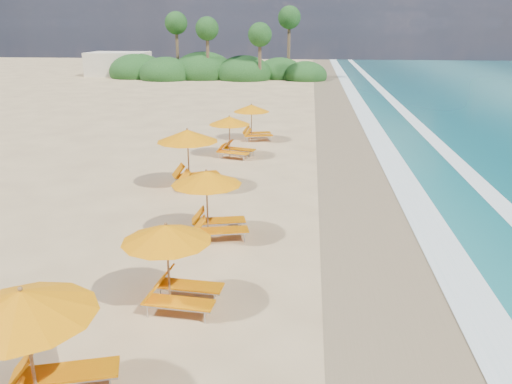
% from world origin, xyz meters
% --- Properties ---
extents(ground, '(160.00, 160.00, 0.00)m').
position_xyz_m(ground, '(0.00, 0.00, 0.00)').
color(ground, tan).
rests_on(ground, ground).
extents(wet_sand, '(4.00, 160.00, 0.01)m').
position_xyz_m(wet_sand, '(4.00, 0.00, 0.01)').
color(wet_sand, '#836D4E').
rests_on(wet_sand, ground).
extents(surf_foam, '(4.00, 160.00, 0.01)m').
position_xyz_m(surf_foam, '(6.70, 0.00, 0.03)').
color(surf_foam, white).
rests_on(surf_foam, ground).
extents(station_1, '(2.94, 2.87, 2.33)m').
position_xyz_m(station_1, '(-2.61, -8.37, 1.31)').
color(station_1, olive).
rests_on(station_1, ground).
extents(station_2, '(2.32, 2.18, 2.04)m').
position_xyz_m(station_2, '(-1.33, -4.87, 1.14)').
color(station_2, olive).
rests_on(station_2, ground).
extents(station_3, '(2.62, 2.53, 2.13)m').
position_xyz_m(station_3, '(-1.23, -0.77, 1.19)').
color(station_3, olive).
rests_on(station_3, ground).
extents(station_4, '(3.17, 3.16, 2.39)m').
position_xyz_m(station_4, '(-2.87, 3.98, 1.34)').
color(station_4, olive).
rests_on(station_4, ground).
extents(station_5, '(2.53, 2.46, 2.02)m').
position_xyz_m(station_5, '(-2.06, 8.98, 1.13)').
color(station_5, olive).
rests_on(station_5, ground).
extents(station_6, '(2.49, 2.41, 2.02)m').
position_xyz_m(station_6, '(-1.42, 12.86, 1.13)').
color(station_6, olive).
rests_on(station_6, ground).
extents(treeline, '(25.80, 8.80, 9.74)m').
position_xyz_m(treeline, '(-9.94, 45.51, 1.00)').
color(treeline, '#163D14').
rests_on(treeline, ground).
extents(beach_building, '(7.00, 5.00, 2.80)m').
position_xyz_m(beach_building, '(-22.00, 48.00, 1.40)').
color(beach_building, beige).
rests_on(beach_building, ground).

